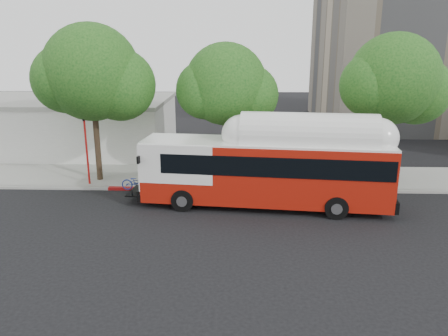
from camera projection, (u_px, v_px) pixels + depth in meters
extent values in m
plane|color=black|center=(242.00, 216.00, 22.33)|extent=(120.00, 120.00, 0.00)
cube|color=gray|center=(241.00, 177.00, 28.56)|extent=(60.00, 5.00, 0.15)
cube|color=gray|center=(241.00, 190.00, 26.06)|extent=(60.00, 0.30, 0.15)
cube|color=maroon|center=(191.00, 189.00, 26.15)|extent=(10.00, 0.32, 0.16)
cylinder|color=#2D2116|center=(97.00, 135.00, 27.06)|extent=(0.36, 0.36, 6.08)
sphere|color=#144615|center=(91.00, 72.00, 26.02)|extent=(5.80, 5.80, 5.80)
sphere|color=#144615|center=(120.00, 85.00, 26.37)|extent=(4.35, 4.35, 4.35)
cylinder|color=#2D2116|center=(226.00, 139.00, 27.39)|extent=(0.36, 0.36, 5.44)
sphere|color=#144615|center=(226.00, 84.00, 26.46)|extent=(5.00, 5.00, 5.00)
sphere|color=#144615|center=(248.00, 95.00, 26.79)|extent=(3.75, 3.75, 3.75)
cylinder|color=#2D2116|center=(388.00, 138.00, 26.84)|extent=(0.36, 0.36, 5.76)
sphere|color=#144615|center=(394.00, 79.00, 25.86)|extent=(5.40, 5.40, 5.40)
sphere|color=#144615|center=(416.00, 91.00, 26.20)|extent=(4.05, 4.05, 4.05)
cube|color=silver|center=(70.00, 126.00, 35.67)|extent=(16.00, 10.00, 4.00)
cube|color=gray|center=(67.00, 100.00, 35.10)|extent=(16.20, 10.20, 0.30)
cube|color=#A3170B|center=(265.00, 172.00, 23.11)|extent=(13.14, 4.15, 3.12)
cube|color=black|center=(275.00, 160.00, 22.86)|extent=(11.86, 4.08, 1.02)
cube|color=white|center=(266.00, 142.00, 22.67)|extent=(13.13, 4.07, 0.11)
cube|color=white|center=(308.00, 138.00, 22.31)|extent=(7.08, 2.87, 0.59)
cube|color=black|center=(138.00, 191.00, 24.43)|extent=(1.06, 2.02, 0.06)
imported|color=navy|center=(138.00, 182.00, 24.28)|extent=(0.84, 1.90, 0.97)
cylinder|color=red|center=(87.00, 154.00, 26.45)|extent=(0.12, 0.12, 4.09)
cube|color=black|center=(84.00, 119.00, 25.87)|extent=(0.05, 0.41, 0.26)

